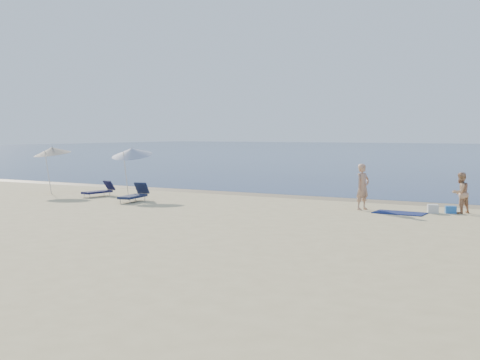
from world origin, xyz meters
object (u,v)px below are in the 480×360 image
object	(u,v)px
blue_cooler	(451,210)
person_left	(363,187)
umbrella_near	(132,152)
person_right	(460,193)

from	to	relation	value
blue_cooler	person_left	bearing A→B (deg)	169.46
person_left	blue_cooler	xyz separation A→B (m)	(3.32, 0.57, -0.79)
umbrella_near	person_right	bearing A→B (deg)	-5.32
person_left	blue_cooler	distance (m)	3.46
person_right	umbrella_near	world-z (taller)	umbrella_near
person_right	blue_cooler	xyz separation A→B (m)	(-0.32, -0.16, -0.65)
blue_cooler	umbrella_near	size ratio (longest dim) A/B	0.15
person_left	umbrella_near	distance (m)	11.30
blue_cooler	person_right	bearing A→B (deg)	5.65
umbrella_near	blue_cooler	bearing A→B (deg)	-5.80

